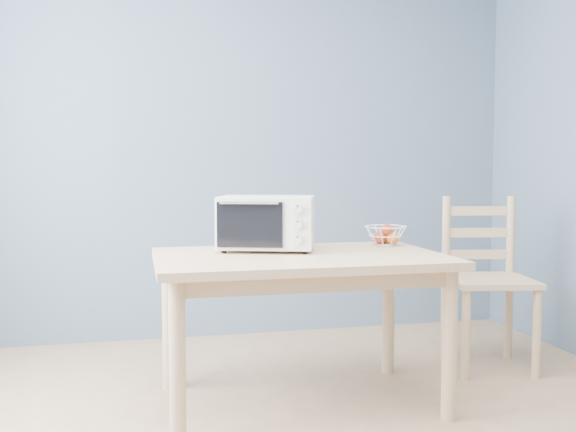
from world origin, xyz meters
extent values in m
cube|color=slate|center=(0.00, 2.25, 1.30)|extent=(4.00, 0.01, 2.60)
cube|color=#D7B181|center=(0.10, 0.82, 0.73)|extent=(1.40, 0.90, 0.04)
cylinder|color=#D7B181|center=(-0.52, 0.45, 0.35)|extent=(0.07, 0.07, 0.71)
cylinder|color=#D7B181|center=(0.72, 0.45, 0.35)|extent=(0.07, 0.07, 0.71)
cylinder|color=#D7B181|center=(-0.52, 1.19, 0.35)|extent=(0.07, 0.07, 0.71)
cylinder|color=#D7B181|center=(0.72, 1.19, 0.35)|extent=(0.07, 0.07, 0.71)
cube|color=silver|center=(-0.03, 1.00, 0.90)|extent=(0.55, 0.45, 0.27)
cube|color=black|center=(-0.09, 1.02, 0.90)|extent=(0.38, 0.36, 0.21)
cube|color=black|center=(-0.14, 0.87, 0.90)|extent=(0.31, 0.11, 0.22)
cylinder|color=silver|center=(-0.15, 0.85, 1.00)|extent=(0.28, 0.10, 0.01)
cube|color=silver|center=(0.08, 0.80, 0.90)|extent=(0.13, 0.05, 0.24)
cylinder|color=black|center=(-0.26, 0.95, 0.76)|extent=(0.03, 0.03, 0.02)
cylinder|color=black|center=(0.12, 0.82, 0.76)|extent=(0.03, 0.03, 0.02)
cylinder|color=black|center=(-0.18, 1.18, 0.76)|extent=(0.03, 0.03, 0.02)
cylinder|color=black|center=(0.20, 1.06, 0.76)|extent=(0.03, 0.03, 0.02)
cylinder|color=silver|center=(0.08, 0.79, 0.97)|extent=(0.05, 0.03, 0.05)
cylinder|color=silver|center=(0.08, 0.79, 0.90)|extent=(0.05, 0.03, 0.05)
cylinder|color=silver|center=(0.08, 0.79, 0.82)|extent=(0.05, 0.03, 0.05)
torus|color=white|center=(0.65, 1.08, 0.85)|extent=(0.27, 0.27, 0.01)
torus|color=white|center=(0.65, 1.08, 0.80)|extent=(0.21, 0.21, 0.01)
torus|color=white|center=(0.65, 1.08, 0.76)|extent=(0.13, 0.13, 0.01)
sphere|color=red|center=(0.62, 1.09, 0.79)|extent=(0.07, 0.07, 0.07)
sphere|color=orange|center=(0.68, 1.06, 0.79)|extent=(0.07, 0.07, 0.07)
sphere|color=#EA8E5B|center=(0.65, 1.12, 0.79)|extent=(0.07, 0.07, 0.07)
sphere|color=red|center=(0.66, 1.07, 0.84)|extent=(0.07, 0.07, 0.07)
cube|color=#D7B181|center=(1.32, 1.13, 0.52)|extent=(0.55, 0.55, 0.03)
cylinder|color=#D7B181|center=(1.09, 0.97, 0.25)|extent=(0.05, 0.05, 0.50)
cylinder|color=#D7B181|center=(1.49, 0.90, 0.25)|extent=(0.05, 0.05, 0.50)
cylinder|color=#D7B181|center=(1.16, 1.37, 0.25)|extent=(0.05, 0.05, 0.50)
cylinder|color=#D7B181|center=(1.56, 1.29, 0.25)|extent=(0.05, 0.05, 0.50)
cylinder|color=#D7B181|center=(1.16, 1.37, 0.75)|extent=(0.05, 0.05, 0.50)
cylinder|color=#D7B181|center=(1.56, 1.29, 0.75)|extent=(0.05, 0.05, 0.50)
cube|color=#D7B181|center=(1.36, 1.33, 0.65)|extent=(0.40, 0.09, 0.06)
cube|color=#D7B181|center=(1.36, 1.33, 0.78)|extent=(0.40, 0.09, 0.06)
cube|color=#D7B181|center=(1.36, 1.33, 0.92)|extent=(0.40, 0.09, 0.06)
camera|label=1|loc=(-0.67, -2.21, 1.16)|focal=40.00mm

